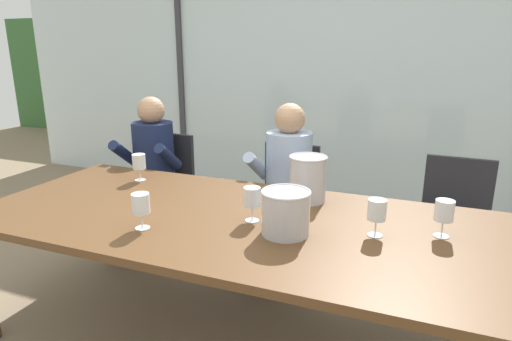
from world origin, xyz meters
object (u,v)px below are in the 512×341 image
Objects in this scene: person_pale_blue_shirt at (285,179)px; wine_glass_by_right_taster at (377,211)px; ice_bucket_primary at (286,212)px; ice_bucket_secondary at (308,178)px; chair_left_of_center at (286,195)px; wine_glass_center_pour at (252,198)px; wine_glass_by_left_taster at (139,163)px; wine_glass_spare_empty at (141,204)px; chair_near_curtain at (165,179)px; chair_center at (455,217)px; person_navy_polo at (150,164)px; dining_table at (231,226)px; wine_glass_near_bucket at (444,212)px.

person_pale_blue_shirt is 6.88× the size of wine_glass_by_right_taster.
ice_bucket_secondary reaches higher than ice_bucket_primary.
chair_left_of_center is 5.04× the size of wine_glass_center_pour.
ice_bucket_primary is at bearing -21.66° from wine_glass_by_left_taster.
person_pale_blue_shirt is at bearing 73.58° from wine_glass_spare_empty.
wine_glass_spare_empty is at bearing -55.60° from chair_near_curtain.
chair_center is at bearing 2.87° from chair_left_of_center.
person_pale_blue_shirt is at bearing -5.74° from person_navy_polo.
chair_center is 1.46m from wine_glass_center_pour.
ice_bucket_secondary reaches higher than wine_glass_by_right_taster.
person_pale_blue_shirt is at bearing 130.22° from wine_glass_by_right_taster.
ice_bucket_primary reaches higher than chair_near_curtain.
wine_glass_by_right_taster is (0.73, -0.98, 0.33)m from chair_left_of_center.
ice_bucket_primary reaches higher than chair_left_of_center.
chair_left_of_center is at bearing 105.70° from person_pale_blue_shirt.
person_navy_polo is 6.88× the size of wine_glass_center_pour.
person_navy_polo reaches higher than ice_bucket_secondary.
chair_center is at bearing -1.77° from person_navy_polo.
wine_glass_center_pour is at bearing -7.62° from dining_table.
wine_glass_by_left_taster is at bearing -145.66° from person_pale_blue_shirt.
chair_near_curtain is at bearing 119.57° from wine_glass_spare_empty.
wine_glass_by_right_taster is (-0.40, -0.98, 0.33)m from chair_center.
chair_near_curtain is 3.84× the size of ice_bucket_primary.
wine_glass_near_bucket is at bearing -18.57° from chair_near_curtain.
wine_glass_center_pour is (0.11, -0.87, 0.16)m from person_pale_blue_shirt.
dining_table is 0.73m from wine_glass_by_right_taster.
wine_glass_by_right_taster reaches higher than chair_near_curtain.
wine_glass_spare_empty is at bearing -53.09° from wine_glass_by_left_taster.
wine_glass_spare_empty is (-1.44, -1.30, 0.34)m from chair_center.
wine_glass_center_pour is at bearing -114.12° from ice_bucket_secondary.
ice_bucket_primary reaches higher than wine_glass_spare_empty.
wine_glass_center_pour is (0.12, -0.02, 0.18)m from dining_table.
wine_glass_by_left_taster is at bearing 126.91° from wine_glass_spare_empty.
person_navy_polo is 6.88× the size of wine_glass_by_right_taster.
ice_bucket_primary is at bearing -69.82° from chair_left_of_center.
wine_glass_near_bucket and wine_glass_by_right_taster have the same top height.
person_navy_polo is 0.60m from wine_glass_by_left_taster.
wine_glass_near_bucket is (2.09, -0.72, 0.16)m from person_navy_polo.
chair_center is at bearing 46.04° from wine_glass_center_pour.
person_navy_polo is 2.22m from wine_glass_near_bucket.
person_navy_polo is at bearing 144.48° from wine_glass_center_pour.
dining_table is at bearing -172.59° from wine_glass_near_bucket.
chair_center is 0.73× the size of person_pale_blue_shirt.
chair_left_of_center is 5.04× the size of wine_glass_by_right_taster.
wine_glass_center_pour reaches higher than chair_left_of_center.
wine_glass_spare_empty is (-0.62, -0.67, -0.01)m from ice_bucket_secondary.
wine_glass_by_right_taster is at bearing 4.36° from wine_glass_center_pour.
ice_bucket_secondary reaches higher than wine_glass_near_bucket.
chair_near_curtain is 5.04× the size of wine_glass_by_right_taster.
chair_left_of_center is 0.23m from person_pale_blue_shirt.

